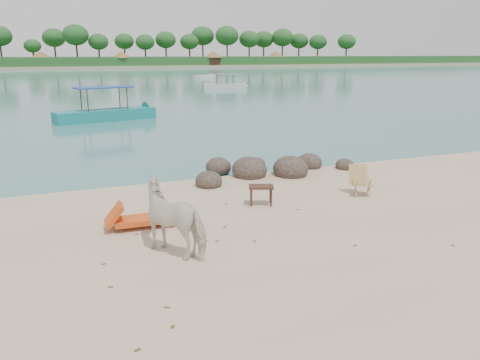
% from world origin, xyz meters
% --- Properties ---
extents(water, '(400.00, 400.00, 0.00)m').
position_xyz_m(water, '(0.00, 90.00, 0.00)').
color(water, '#386D70').
rests_on(water, ground).
extents(far_shore, '(420.00, 90.00, 1.40)m').
position_xyz_m(far_shore, '(0.00, 170.00, 0.00)').
color(far_shore, tan).
rests_on(far_shore, ground).
extents(far_scenery, '(420.00, 18.00, 9.50)m').
position_xyz_m(far_scenery, '(0.03, 136.70, 3.14)').
color(far_scenery, '#1E4C1E').
rests_on(far_scenery, ground).
extents(boulders, '(6.17, 2.71, 0.91)m').
position_xyz_m(boulders, '(2.86, 5.76, 0.18)').
color(boulders, '#2F261F').
rests_on(boulders, ground).
extents(cow, '(1.75, 1.96, 1.54)m').
position_xyz_m(cow, '(-1.67, 0.40, 0.77)').
color(cow, beige).
rests_on(cow, ground).
extents(side_table, '(0.79, 0.65, 0.55)m').
position_xyz_m(side_table, '(1.28, 2.64, 0.27)').
color(side_table, black).
rests_on(side_table, ground).
extents(lounge_chair, '(1.89, 0.74, 0.56)m').
position_xyz_m(lounge_chair, '(-2.06, 2.08, 0.28)').
color(lounge_chair, '#CA4A17').
rests_on(lounge_chair, ground).
extents(deck_chair, '(0.77, 0.80, 0.90)m').
position_xyz_m(deck_chair, '(4.47, 2.37, 0.45)').
color(deck_chair, tan).
rests_on(deck_chair, ground).
extents(boat_near, '(7.31, 3.24, 3.46)m').
position_xyz_m(boat_near, '(-1.01, 22.44, 1.73)').
color(boat_near, '#177B7C').
rests_on(boat_near, water).
extents(boat_mid, '(5.94, 2.53, 2.83)m').
position_xyz_m(boat_mid, '(15.62, 46.42, 1.41)').
color(boat_mid, silver).
rests_on(boat_mid, water).
extents(boat_far, '(4.82, 3.88, 0.59)m').
position_xyz_m(boat_far, '(20.43, 70.41, 0.30)').
color(boat_far, silver).
rests_on(boat_far, water).
extents(dead_leaves, '(7.45, 6.00, 0.00)m').
position_xyz_m(dead_leaves, '(-0.70, -0.10, 0.00)').
color(dead_leaves, brown).
rests_on(dead_leaves, ground).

